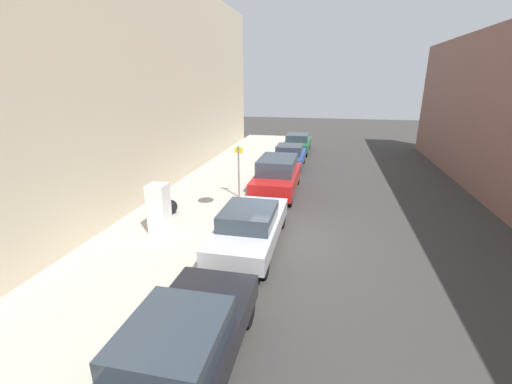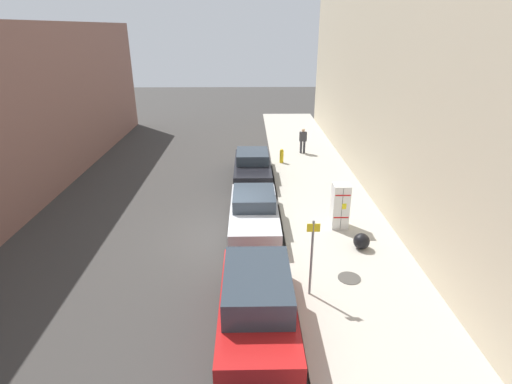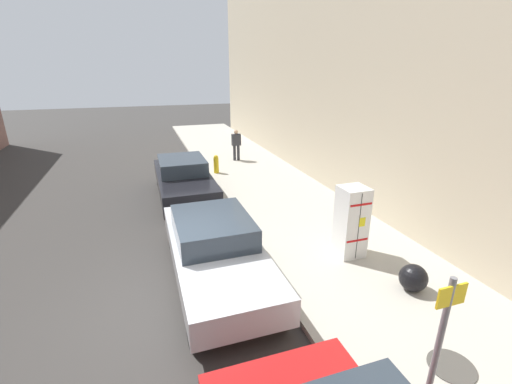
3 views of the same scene
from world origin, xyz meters
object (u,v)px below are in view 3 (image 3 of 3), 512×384
Objects in this scene: street_sign_post at (436,358)px; parked_sedan_dark at (183,178)px; discarded_refrigerator at (351,222)px; fire_hydrant at (216,164)px; trash_bag at (413,278)px; pedestrian_walking_far at (236,143)px; parked_sedan_silver at (215,248)px.

street_sign_post reaches higher than parked_sedan_dark.
parked_sedan_dark is at bearing -59.96° from discarded_refrigerator.
street_sign_post reaches higher than fire_hydrant.
trash_bag is 0.37× the size of pedestrian_walking_far.
fire_hydrant is at bearing 89.72° from pedestrian_walking_far.
pedestrian_walking_far is at bearing -87.01° from trash_bag.
pedestrian_walking_far is 0.32× the size of parked_sedan_silver.
street_sign_post is 12.09m from fire_hydrant.
pedestrian_walking_far is (-1.56, -13.91, -0.47)m from street_sign_post.
fire_hydrant is at bearing -90.65° from street_sign_post.
trash_bag is 0.12× the size of parked_sedan_dark.
street_sign_post is 14.01m from pedestrian_walking_far.
pedestrian_walking_far reaches higher than parked_sedan_silver.
parked_sedan_silver is at bearing -70.85° from street_sign_post.
discarded_refrigerator is 4.56m from street_sign_post.
discarded_refrigerator is 1.15× the size of pedestrian_walking_far.
discarded_refrigerator is at bearing -112.34° from street_sign_post.
fire_hydrant is (1.59, -7.86, -0.46)m from discarded_refrigerator.
parked_sedan_dark is (3.26, -5.64, -0.26)m from discarded_refrigerator.
discarded_refrigerator is at bearing 101.43° from fire_hydrant.
fire_hydrant is at bearing -102.35° from parked_sedan_silver.
discarded_refrigerator is 1.84m from trash_bag.
street_sign_post is 1.56× the size of pedestrian_walking_far.
street_sign_post is at bearing 98.87° from parked_sedan_dark.
trash_bag is 11.43m from pedestrian_walking_far.
parked_sedan_dark is at bearing 52.98° from fire_hydrant.
pedestrian_walking_far reaches higher than trash_bag.
parked_sedan_silver is at bearing -3.91° from discarded_refrigerator.
street_sign_post is 0.51× the size of parked_sedan_dark.
fire_hydrant is 2.79m from parked_sedan_dark.
pedestrian_walking_far is 9.98m from parked_sedan_silver.
discarded_refrigerator reaches higher than fire_hydrant.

